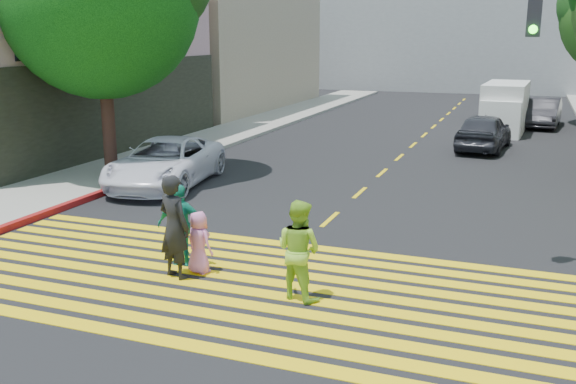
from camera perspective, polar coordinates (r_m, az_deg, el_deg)
The scene contains 16 objects.
ground at distance 10.92m, azimuth -5.65°, elevation -10.70°, with size 120.00×120.00×0.00m, color black.
sidewalk_left at distance 33.79m, azimuth -2.15°, elevation 6.22°, with size 3.00×40.00×0.15m, color gray.
curb_red at distance 19.25m, azimuth -16.30°, elevation -0.11°, with size 0.20×8.00×0.16m, color maroon.
crosswalk at distance 11.98m, azimuth -2.94°, elevation -8.35°, with size 13.40×5.30×0.01m.
lane_line at distance 32.02m, azimuth 12.44°, elevation 5.36°, with size 0.12×34.40×0.01m.
building_left_tan at distance 42.18m, azimuth -8.68°, elevation 14.28°, with size 12.00×16.00×10.00m, color tan.
backdrop_block at distance 57.08m, azimuth 16.69°, elevation 14.71°, with size 30.00×8.00×12.00m, color gray.
pedestrian_man at distance 12.27m, azimuth -10.08°, elevation -3.07°, with size 0.73×0.48×2.01m, color black.
pedestrian_woman at distance 11.17m, azimuth 0.96°, elevation -5.15°, with size 0.86×0.67×1.78m, color #95CE35.
pedestrian_child at distance 12.54m, azimuth -7.92°, elevation -4.46°, with size 0.60×0.39×1.23m, color pink.
pedestrian_extra at distance 12.96m, azimuth -9.48°, elevation -2.95°, with size 0.97×0.40×1.65m, color #168D70.
white_sedan at distance 20.00m, azimuth -10.83°, elevation 2.61°, with size 2.40×5.20×1.45m, color white.
dark_car_near at distance 27.05m, azimuth 17.02°, elevation 5.16°, with size 1.76×4.37×1.49m, color #24252D.
silver_car at distance 38.78m, azimuth 18.67°, elevation 7.32°, with size 1.77×4.37×1.27m, color gray.
dark_car_parked at distance 35.00m, azimuth 21.71°, elevation 6.59°, with size 1.54×4.41×1.45m, color black.
white_van at distance 32.26m, azimuth 18.69°, elevation 6.99°, with size 2.09×5.01×2.32m.
Camera 1 is at (4.47, -8.88, 4.51)m, focal length 40.00 mm.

